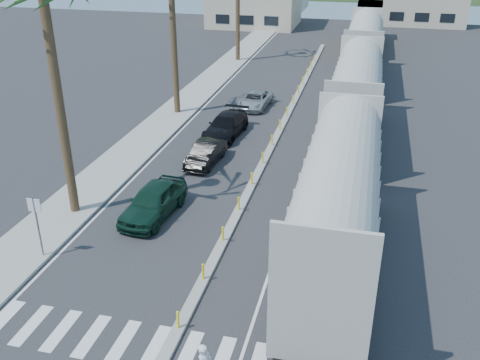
% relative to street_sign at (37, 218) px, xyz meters
% --- Properties ---
extents(ground, '(140.00, 140.00, 0.00)m').
position_rel_street_sign_xyz_m(ground, '(7.30, -2.00, -1.97)').
color(ground, '#28282B').
rests_on(ground, ground).
extents(sidewalk, '(3.00, 90.00, 0.15)m').
position_rel_street_sign_xyz_m(sidewalk, '(-1.20, 23.00, -1.90)').
color(sidewalk, gray).
rests_on(sidewalk, ground).
extents(rails, '(1.56, 100.00, 0.06)m').
position_rel_street_sign_xyz_m(rails, '(12.30, 26.00, -1.94)').
color(rails, black).
rests_on(rails, ground).
extents(median, '(0.45, 60.00, 0.85)m').
position_rel_street_sign_xyz_m(median, '(7.30, 17.96, -1.88)').
color(median, gray).
rests_on(median, ground).
extents(crosswalk, '(14.00, 2.20, 0.01)m').
position_rel_street_sign_xyz_m(crosswalk, '(7.30, -4.00, -1.97)').
color(crosswalk, silver).
rests_on(crosswalk, ground).
extents(lane_markings, '(9.42, 90.00, 0.01)m').
position_rel_street_sign_xyz_m(lane_markings, '(5.15, 23.00, -1.97)').
color(lane_markings, silver).
rests_on(lane_markings, ground).
extents(freight_train, '(3.00, 60.94, 5.85)m').
position_rel_street_sign_xyz_m(freight_train, '(12.30, 22.62, 0.93)').
color(freight_train, '#B3B0A4').
rests_on(freight_train, ground).
extents(street_sign, '(0.60, 0.08, 3.00)m').
position_rel_street_sign_xyz_m(street_sign, '(0.00, 0.00, 0.00)').
color(street_sign, slate).
rests_on(street_sign, ground).
extents(car_lead, '(2.76, 5.13, 1.63)m').
position_rel_street_sign_xyz_m(car_lead, '(3.30, 4.64, -1.16)').
color(car_lead, '#103224').
rests_on(car_lead, ground).
extents(car_second, '(1.98, 4.24, 1.33)m').
position_rel_street_sign_xyz_m(car_second, '(3.92, 11.42, -1.31)').
color(car_second, black).
rests_on(car_second, ground).
extents(car_third, '(2.87, 5.44, 1.49)m').
position_rel_street_sign_xyz_m(car_third, '(3.87, 16.25, -1.23)').
color(car_third, black).
rests_on(car_third, ground).
extents(car_rear, '(2.59, 4.63, 1.21)m').
position_rel_street_sign_xyz_m(car_rear, '(4.49, 22.88, -1.36)').
color(car_rear, '#B3B6B8').
rests_on(car_rear, ground).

